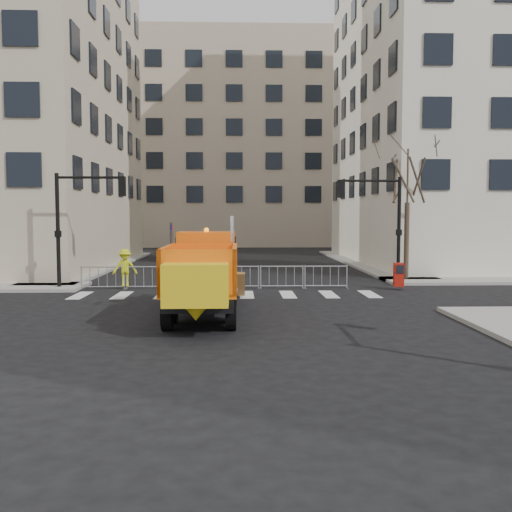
{
  "coord_description": "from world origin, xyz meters",
  "views": [
    {
      "loc": [
        0.29,
        -19.15,
        3.42
      ],
      "look_at": [
        1.01,
        2.5,
        1.9
      ],
      "focal_mm": 40.0,
      "sensor_mm": 36.0,
      "label": 1
    }
  ],
  "objects_px": {
    "worker": "(125,268)",
    "newspaper_box": "(399,275)",
    "cop_b": "(178,279)",
    "plow_truck": "(203,273)",
    "cop_c": "(208,281)",
    "cop_a": "(231,276)"
  },
  "relations": [
    {
      "from": "plow_truck",
      "to": "cop_a",
      "type": "distance_m",
      "value": 5.17
    },
    {
      "from": "plow_truck",
      "to": "cop_c",
      "type": "distance_m",
      "value": 3.86
    },
    {
      "from": "newspaper_box",
      "to": "plow_truck",
      "type": "bearing_deg",
      "value": -133.79
    },
    {
      "from": "worker",
      "to": "newspaper_box",
      "type": "height_order",
      "value": "worker"
    },
    {
      "from": "cop_b",
      "to": "worker",
      "type": "height_order",
      "value": "worker"
    },
    {
      "from": "cop_c",
      "to": "worker",
      "type": "distance_m",
      "value": 5.59
    },
    {
      "from": "cop_a",
      "to": "worker",
      "type": "height_order",
      "value": "worker"
    },
    {
      "from": "cop_b",
      "to": "cop_c",
      "type": "distance_m",
      "value": 1.42
    },
    {
      "from": "cop_c",
      "to": "cop_a",
      "type": "bearing_deg",
      "value": 178.92
    },
    {
      "from": "cop_c",
      "to": "cop_b",
      "type": "bearing_deg",
      "value": -81.76
    },
    {
      "from": "cop_b",
      "to": "newspaper_box",
      "type": "xyz_separation_m",
      "value": [
        9.97,
        2.62,
        -0.13
      ]
    },
    {
      "from": "plow_truck",
      "to": "newspaper_box",
      "type": "bearing_deg",
      "value": -50.67
    },
    {
      "from": "plow_truck",
      "to": "newspaper_box",
      "type": "xyz_separation_m",
      "value": [
        8.64,
        7.05,
        -0.82
      ]
    },
    {
      "from": "plow_truck",
      "to": "worker",
      "type": "distance_m",
      "value": 8.68
    },
    {
      "from": "cop_c",
      "to": "newspaper_box",
      "type": "distance_m",
      "value": 9.29
    },
    {
      "from": "plow_truck",
      "to": "cop_c",
      "type": "bearing_deg",
      "value": 0.99
    },
    {
      "from": "cop_c",
      "to": "newspaper_box",
      "type": "relative_size",
      "value": 1.44
    },
    {
      "from": "plow_truck",
      "to": "cop_a",
      "type": "bearing_deg",
      "value": -9.65
    },
    {
      "from": "worker",
      "to": "plow_truck",
      "type": "bearing_deg",
      "value": -70.16
    },
    {
      "from": "cop_b",
      "to": "newspaper_box",
      "type": "height_order",
      "value": "cop_b"
    },
    {
      "from": "plow_truck",
      "to": "newspaper_box",
      "type": "relative_size",
      "value": 8.04
    },
    {
      "from": "cop_a",
      "to": "worker",
      "type": "relative_size",
      "value": 1.0
    }
  ]
}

